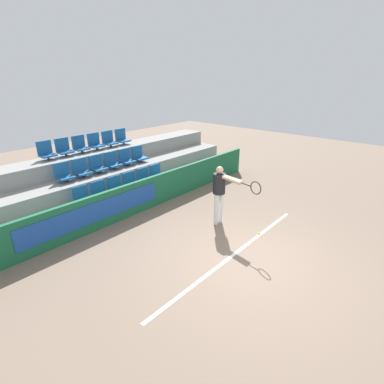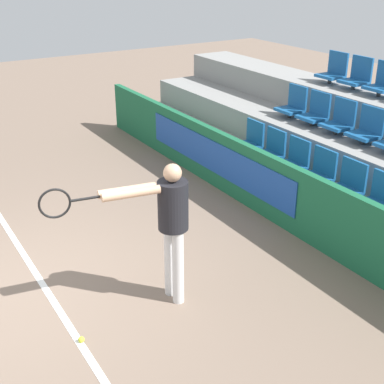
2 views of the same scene
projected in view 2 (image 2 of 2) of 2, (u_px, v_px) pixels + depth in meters
The scene contains 21 objects.
ground_plane at pixel (14, 296), 6.26m from camera, with size 30.00×30.00×0.00m, color #7A6656.
court_baseline at pixel (44, 287), 6.43m from camera, with size 5.66×0.08×0.01m.
barrier_wall at pixel (271, 187), 7.93m from camera, with size 10.95×0.14×0.99m.
bleacher_tier_front at pixel (298, 195), 8.26m from camera, with size 10.55×0.91×0.50m.
bleacher_tier_middle at pixel (342, 169), 8.59m from camera, with size 10.55×0.91×1.00m.
bleacher_tier_back at pixel (383, 144), 8.92m from camera, with size 10.55×0.91×1.50m.
stadium_chair_0 at pixel (251, 140), 9.20m from camera, with size 0.45×0.37×0.56m.
stadium_chair_1 at pixel (272, 149), 8.77m from camera, with size 0.45×0.37×0.56m.
stadium_chair_2 at pixel (294, 159), 8.33m from camera, with size 0.45×0.37×0.56m.
stadium_chair_3 at pixel (320, 171), 7.90m from camera, with size 0.45×0.37×0.56m.
stadium_chair_4 at pixel (348, 183), 7.46m from camera, with size 0.45×0.37×0.56m.
stadium_chair_5 at pixel (380, 198), 7.03m from camera, with size 0.45×0.37×0.56m.
stadium_chair_6 at pixel (293, 104), 9.43m from camera, with size 0.45×0.37×0.56m.
stadium_chair_7 at pixel (316, 112), 9.00m from camera, with size 0.45×0.37×0.56m.
stadium_chair_8 at pixel (340, 120), 8.56m from camera, with size 0.45×0.37×0.56m.
stadium_chair_9 at pixel (367, 129), 8.13m from camera, with size 0.45×0.37×0.56m.
stadium_chair_12 at pixel (334, 70), 9.66m from camera, with size 0.45×0.37×0.56m.
stadium_chair_13 at pixel (357, 76), 9.23m from camera, with size 0.45×0.37×0.56m.
stadium_chair_14 at pixel (383, 82), 8.79m from camera, with size 0.45×0.37×0.56m.
tennis_player at pixel (167, 218), 5.80m from camera, with size 0.42×1.54×1.67m.
tennis_ball at pixel (81, 340), 5.51m from camera, with size 0.07×0.07×0.07m.
Camera 2 is at (5.53, -0.95, 3.68)m, focal length 50.00 mm.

